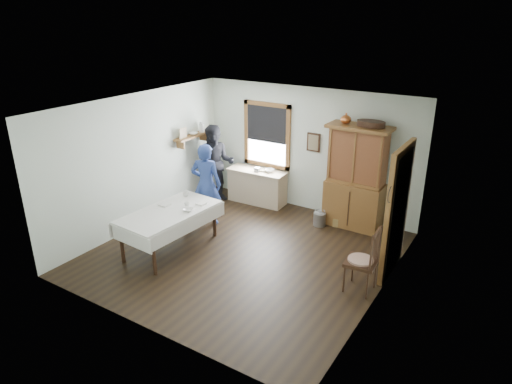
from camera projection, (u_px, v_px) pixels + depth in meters
room at (243, 185)px, 7.89m from camera, size 5.01×5.01×2.70m
window at (267, 132)px, 10.21m from camera, size 1.18×0.07×1.48m
doorway at (398, 208)px, 7.41m from camera, size 0.09×1.14×2.22m
wall_shelf at (193, 135)px, 10.18m from camera, size 0.24×1.00×0.44m
framed_picture at (313, 142)px, 9.67m from camera, size 0.30×0.04×0.40m
rug_beater at (392, 187)px, 6.77m from camera, size 0.01×0.27×0.27m
work_counter at (257, 186)px, 10.49m from camera, size 1.39×0.57×0.78m
china_hutch at (356, 178)px, 9.09m from camera, size 1.24×0.60×2.11m
dining_table at (171, 230)px, 8.42m from camera, size 1.13×1.98×0.77m
spindle_chair at (361, 259)px, 7.10m from camera, size 0.55×0.55×1.10m
pail at (320, 219)px, 9.44m from camera, size 0.29×0.29×0.28m
wicker_basket at (341, 222)px, 9.42m from camera, size 0.35×0.28×0.18m
woman_blue at (206, 187)px, 9.30m from camera, size 0.68×0.55×1.59m
figure_dark at (216, 166)px, 10.46m from camera, size 1.01×0.94×1.66m
table_cup_a at (186, 194)px, 8.93m from camera, size 0.12×0.12×0.09m
table_cup_b at (187, 205)px, 8.44m from camera, size 0.10×0.10×0.09m
table_bowl at (188, 210)px, 8.28m from camera, size 0.24×0.24×0.05m
counter_book at (259, 169)px, 10.39m from camera, size 0.20×0.25×0.02m
counter_bowl at (270, 171)px, 10.22m from camera, size 0.28×0.28×0.07m
shelf_bowl at (193, 134)px, 10.18m from camera, size 0.22×0.22×0.05m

